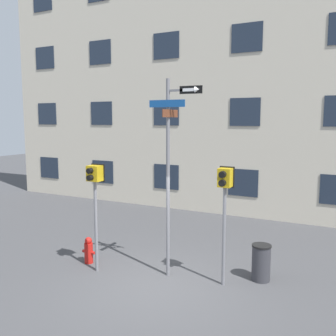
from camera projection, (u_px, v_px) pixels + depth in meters
ground_plane at (157, 287)px, 8.73m from camera, size 60.00×60.00×0.00m
building_facade at (249, 39)px, 14.37m from camera, size 24.00×0.63×13.89m
street_sign_pole at (170, 162)px, 8.97m from camera, size 1.34×0.78×4.83m
pedestrian_signal_left at (95, 187)px, 9.36m from camera, size 0.41×0.40×2.76m
pedestrian_signal_right at (225, 194)px, 8.55m from camera, size 0.35×0.40×2.80m
fire_hydrant at (89, 250)px, 10.13m from camera, size 0.39×0.23×0.72m
trash_bin at (261, 263)px, 9.02m from camera, size 0.47×0.47×0.89m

